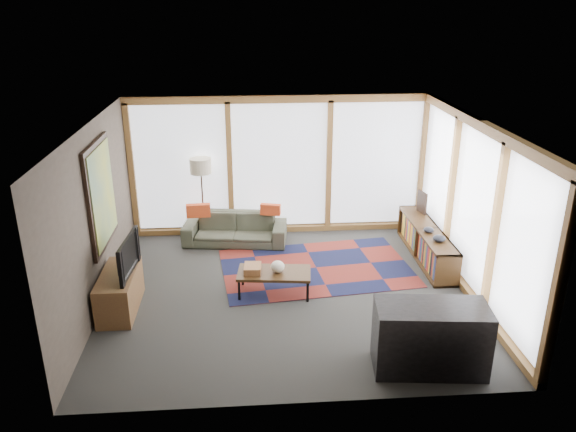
{
  "coord_description": "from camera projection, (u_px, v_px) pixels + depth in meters",
  "views": [
    {
      "loc": [
        -0.6,
        -7.52,
        4.19
      ],
      "look_at": [
        0.0,
        0.4,
        1.1
      ],
      "focal_mm": 35.0,
      "sensor_mm": 36.0,
      "label": 1
    }
  ],
  "objects": [
    {
      "name": "coffee_table",
      "position": [
        274.0,
        283.0,
        8.47
      ],
      "size": [
        1.14,
        0.66,
        0.36
      ],
      "primitive_type": null,
      "rotation": [
        0.0,
        0.0,
        -0.11
      ],
      "color": "black",
      "rests_on": "ground"
    },
    {
      "name": "tv_console",
      "position": [
        120.0,
        292.0,
        7.99
      ],
      "size": [
        0.48,
        1.14,
        0.57
      ],
      "primitive_type": "cube",
      "color": "brown",
      "rests_on": "ground"
    },
    {
      "name": "vase",
      "position": [
        278.0,
        267.0,
        8.36
      ],
      "size": [
        0.22,
        0.22,
        0.18
      ],
      "primitive_type": "ellipsoid",
      "rotation": [
        0.0,
        0.0,
        0.05
      ],
      "color": "silver",
      "rests_on": "coffee_table"
    },
    {
      "name": "bowl_b",
      "position": [
        429.0,
        230.0,
        9.32
      ],
      "size": [
        0.21,
        0.21,
        0.09
      ],
      "primitive_type": "ellipsoid",
      "rotation": [
        0.0,
        0.0,
        -0.2
      ],
      "color": "black",
      "rests_on": "bookshelf"
    },
    {
      "name": "pillow_left",
      "position": [
        198.0,
        210.0,
        10.0
      ],
      "size": [
        0.44,
        0.16,
        0.23
      ],
      "primitive_type": "cube",
      "rotation": [
        0.0,
        0.0,
        0.08
      ],
      "color": "#CB441D",
      "rests_on": "sofa"
    },
    {
      "name": "book_stack",
      "position": [
        253.0,
        269.0,
        8.39
      ],
      "size": [
        0.27,
        0.33,
        0.1
      ],
      "primitive_type": "cube",
      "rotation": [
        0.0,
        0.0,
        -0.08
      ],
      "color": "brown",
      "rests_on": "coffee_table"
    },
    {
      "name": "bar_counter",
      "position": [
        430.0,
        338.0,
        6.67
      ],
      "size": [
        1.38,
        0.75,
        0.84
      ],
      "primitive_type": "cube",
      "rotation": [
        0.0,
        0.0,
        -0.1
      ],
      "color": "black",
      "rests_on": "ground"
    },
    {
      "name": "floor_lamp",
      "position": [
        203.0,
        200.0,
        10.17
      ],
      "size": [
        0.39,
        0.39,
        1.55
      ],
      "primitive_type": null,
      "color": "#322218",
      "rests_on": "ground"
    },
    {
      "name": "television",
      "position": [
        122.0,
        256.0,
        7.81
      ],
      "size": [
        0.2,
        0.94,
        0.54
      ],
      "primitive_type": "imported",
      "rotation": [
        0.0,
        0.0,
        1.49
      ],
      "color": "black",
      "rests_on": "tv_console"
    },
    {
      "name": "pillow_right",
      "position": [
        270.0,
        209.0,
        10.1
      ],
      "size": [
        0.38,
        0.2,
        0.2
      ],
      "primitive_type": "cube",
      "rotation": [
        0.0,
        0.0,
        -0.26
      ],
      "color": "#CB441D",
      "rests_on": "sofa"
    },
    {
      "name": "bookshelf",
      "position": [
        426.0,
        243.0,
        9.61
      ],
      "size": [
        0.4,
        2.21,
        0.55
      ],
      "primitive_type": null,
      "color": "black",
      "rests_on": "ground"
    },
    {
      "name": "sofa",
      "position": [
        235.0,
        229.0,
        10.2
      ],
      "size": [
        1.93,
        0.96,
        0.54
      ],
      "primitive_type": "imported",
      "rotation": [
        0.0,
        0.0,
        -0.13
      ],
      "color": "#383D2F",
      "rests_on": "ground"
    },
    {
      "name": "shelf_picture",
      "position": [
        422.0,
        202.0,
        10.13
      ],
      "size": [
        0.1,
        0.3,
        0.4
      ],
      "primitive_type": "cube",
      "rotation": [
        0.0,
        0.0,
        0.2
      ],
      "color": "black",
      "rests_on": "bookshelf"
    },
    {
      "name": "bowl_a",
      "position": [
        439.0,
        238.0,
        8.97
      ],
      "size": [
        0.23,
        0.23,
        0.1
      ],
      "primitive_type": "ellipsoid",
      "rotation": [
        0.0,
        0.0,
        0.12
      ],
      "color": "black",
      "rests_on": "bookshelf"
    },
    {
      "name": "rug",
      "position": [
        316.0,
        268.0,
        9.32
      ],
      "size": [
        3.28,
        2.32,
        0.01
      ],
      "primitive_type": "cube",
      "rotation": [
        0.0,
        0.0,
        0.12
      ],
      "color": "maroon",
      "rests_on": "ground"
    },
    {
      "name": "room_envelope",
      "position": [
        320.0,
        184.0,
        8.55
      ],
      "size": [
        5.52,
        5.02,
        2.62
      ],
      "color": "#403730",
      "rests_on": "ground"
    },
    {
      "name": "ground",
      "position": [
        290.0,
        293.0,
        8.55
      ],
      "size": [
        5.5,
        5.5,
        0.0
      ],
      "primitive_type": "plane",
      "color": "#2C2C29",
      "rests_on": "ground"
    }
  ]
}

